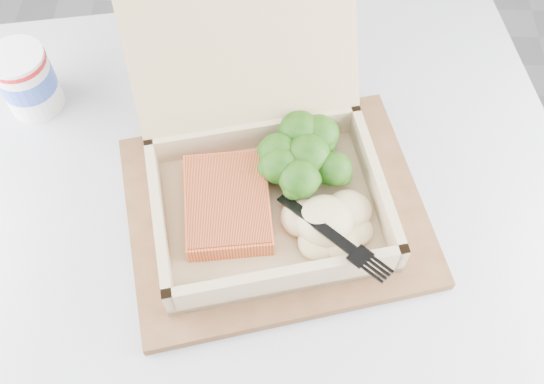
{
  "coord_description": "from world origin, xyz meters",
  "views": [
    {
      "loc": [
        -0.08,
        0.12,
        1.3
      ],
      "look_at": [
        -0.09,
        0.44,
        0.76
      ],
      "focal_mm": 40.0,
      "sensor_mm": 36.0,
      "label": 1
    }
  ],
  "objects_px": {
    "serving_tray": "(275,210)",
    "takeout_container": "(261,152)",
    "paper_cup": "(26,79)",
    "cafe_table": "(257,306)"
  },
  "relations": [
    {
      "from": "serving_tray",
      "to": "paper_cup",
      "type": "distance_m",
      "value": 0.33
    },
    {
      "from": "cafe_table",
      "to": "serving_tray",
      "type": "height_order",
      "value": "serving_tray"
    },
    {
      "from": "cafe_table",
      "to": "paper_cup",
      "type": "relative_size",
      "value": 10.37
    },
    {
      "from": "serving_tray",
      "to": "paper_cup",
      "type": "bearing_deg",
      "value": 153.91
    },
    {
      "from": "cafe_table",
      "to": "serving_tray",
      "type": "bearing_deg",
      "value": 61.75
    },
    {
      "from": "serving_tray",
      "to": "takeout_container",
      "type": "height_order",
      "value": "takeout_container"
    },
    {
      "from": "paper_cup",
      "to": "takeout_container",
      "type": "bearing_deg",
      "value": -21.05
    },
    {
      "from": "serving_tray",
      "to": "takeout_container",
      "type": "distance_m",
      "value": 0.07
    },
    {
      "from": "serving_tray",
      "to": "takeout_container",
      "type": "bearing_deg",
      "value": 114.29
    },
    {
      "from": "takeout_container",
      "to": "paper_cup",
      "type": "height_order",
      "value": "takeout_container"
    }
  ]
}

